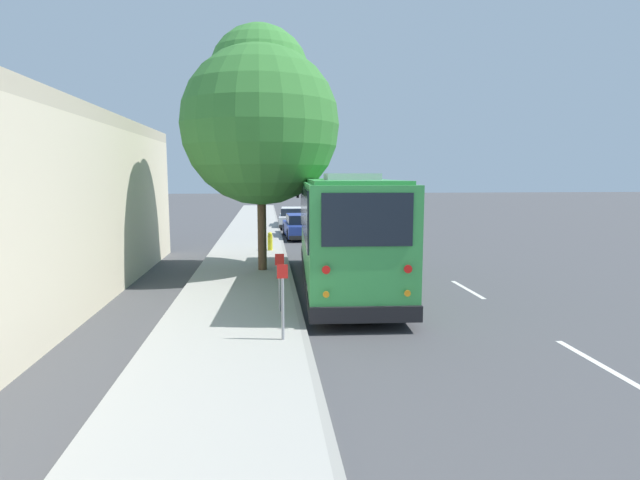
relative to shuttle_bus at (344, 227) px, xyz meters
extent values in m
plane|color=#474749|center=(0.54, -0.19, -1.88)|extent=(160.00, 160.00, 0.00)
cube|color=#A3A099|center=(0.54, 3.27, -1.80)|extent=(80.00, 3.17, 0.15)
cube|color=gray|center=(0.54, 1.61, -1.80)|extent=(80.00, 0.14, 0.15)
cube|color=green|center=(0.00, 0.00, -0.12)|extent=(9.42, 2.93, 2.98)
cube|color=black|center=(0.00, 0.00, -1.47)|extent=(9.47, 2.98, 0.28)
cube|color=black|center=(0.00, 0.00, 0.53)|extent=(8.67, 2.98, 1.43)
cube|color=black|center=(4.68, -0.24, 0.53)|extent=(0.14, 2.14, 1.50)
cube|color=black|center=(-4.67, 0.24, 0.64)|extent=(0.13, 1.97, 1.14)
cube|color=black|center=(4.68, -0.24, 1.23)|extent=(0.13, 1.77, 0.22)
cube|color=green|center=(0.00, 0.00, 1.41)|extent=(8.84, 2.67, 0.10)
cube|color=silver|center=(-1.66, 0.09, 1.53)|extent=(1.78, 1.47, 0.20)
cube|color=black|center=(4.70, -0.25, -1.43)|extent=(0.23, 2.47, 0.36)
cube|color=black|center=(-4.69, 0.25, -1.43)|extent=(0.23, 2.47, 0.36)
cylinder|color=red|center=(-4.69, 1.13, -0.42)|extent=(0.04, 0.18, 0.18)
cylinder|color=orange|center=(-4.69, 1.13, -0.96)|extent=(0.04, 0.14, 0.14)
cylinder|color=red|center=(-4.78, -0.63, -0.42)|extent=(0.04, 0.18, 0.18)
cylinder|color=orange|center=(-4.78, -0.63, -0.96)|extent=(0.04, 0.14, 0.14)
cube|color=white|center=(4.79, 0.57, -1.26)|extent=(0.06, 0.32, 0.18)
cube|color=white|center=(4.70, -1.07, -1.26)|extent=(0.06, 0.32, 0.18)
cube|color=black|center=(4.44, 1.15, 0.82)|extent=(0.07, 0.10, 0.24)
cylinder|color=black|center=(2.81, 0.93, -1.39)|extent=(0.99, 0.35, 0.98)
cylinder|color=slate|center=(2.81, 0.93, -1.39)|extent=(0.46, 0.34, 0.44)
cylinder|color=black|center=(2.70, -1.21, -1.39)|extent=(0.99, 0.35, 0.98)
cylinder|color=slate|center=(2.70, -1.21, -1.39)|extent=(0.46, 0.34, 0.44)
cylinder|color=black|center=(-2.55, 1.21, -1.39)|extent=(0.99, 0.35, 0.98)
cylinder|color=slate|center=(-2.55, 1.21, -1.39)|extent=(0.46, 0.34, 0.44)
cylinder|color=black|center=(-2.66, -0.93, -1.39)|extent=(0.99, 0.35, 0.98)
cylinder|color=slate|center=(-2.66, -0.93, -1.39)|extent=(0.46, 0.34, 0.44)
cube|color=navy|center=(12.46, 0.53, -1.39)|extent=(4.34, 1.79, 0.65)
cube|color=black|center=(12.34, 0.53, -0.83)|extent=(2.08, 1.48, 0.48)
cube|color=navy|center=(12.34, 0.53, -0.59)|extent=(2.00, 1.44, 0.05)
cube|color=black|center=(14.62, 0.61, -1.61)|extent=(0.14, 1.58, 0.20)
cube|color=black|center=(10.29, 0.45, -1.61)|extent=(0.14, 1.58, 0.20)
cylinder|color=black|center=(13.78, 1.32, -1.55)|extent=(0.67, 0.23, 0.66)
cylinder|color=slate|center=(13.78, 1.32, -1.55)|extent=(0.31, 0.23, 0.30)
cylinder|color=black|center=(13.83, -0.15, -1.55)|extent=(0.67, 0.23, 0.66)
cylinder|color=slate|center=(13.83, -0.15, -1.55)|extent=(0.31, 0.23, 0.30)
cylinder|color=black|center=(11.08, 1.21, -1.55)|extent=(0.67, 0.23, 0.66)
cylinder|color=slate|center=(11.08, 1.21, -1.55)|extent=(0.31, 0.23, 0.30)
cylinder|color=black|center=(11.13, -0.26, -1.55)|extent=(0.67, 0.23, 0.66)
cylinder|color=slate|center=(11.13, -0.26, -1.55)|extent=(0.31, 0.23, 0.30)
cube|color=silver|center=(18.26, 0.67, -1.39)|extent=(4.40, 1.90, 0.65)
cube|color=black|center=(18.15, 0.67, -0.83)|extent=(2.12, 1.54, 0.48)
cube|color=silver|center=(18.15, 0.67, -0.59)|extent=(2.04, 1.50, 0.05)
cube|color=black|center=(20.43, 0.54, -1.61)|extent=(0.18, 1.60, 0.20)
cube|color=black|center=(16.08, 0.80, -1.61)|extent=(0.18, 1.60, 0.20)
cylinder|color=black|center=(19.66, 1.33, -1.55)|extent=(0.67, 0.24, 0.66)
cylinder|color=slate|center=(19.66, 1.33, -1.55)|extent=(0.31, 0.24, 0.30)
cylinder|color=black|center=(19.57, -0.16, -1.55)|extent=(0.67, 0.24, 0.66)
cylinder|color=slate|center=(19.57, -0.16, -1.55)|extent=(0.31, 0.24, 0.30)
cylinder|color=black|center=(16.94, 1.49, -1.55)|extent=(0.67, 0.24, 0.66)
cylinder|color=slate|center=(16.94, 1.49, -1.55)|extent=(0.31, 0.24, 0.30)
cylinder|color=black|center=(16.85, 0.01, -1.55)|extent=(0.67, 0.24, 0.66)
cylinder|color=slate|center=(16.85, 0.01, -1.55)|extent=(0.31, 0.24, 0.30)
cylinder|color=brown|center=(2.41, 2.54, -0.18)|extent=(0.30, 0.30, 3.09)
sphere|color=#387A33|center=(2.41, 2.54, 3.26)|extent=(5.40, 5.40, 5.40)
sphere|color=#3C8437|center=(3.09, 2.54, 5.01)|extent=(3.51, 3.51, 3.51)
cylinder|color=gray|center=(-5.25, 2.08, -1.10)|extent=(0.06, 0.06, 1.26)
cube|color=red|center=(-5.25, 2.08, -0.33)|extent=(0.02, 0.22, 0.28)
cylinder|color=gray|center=(-3.12, 2.08, -1.16)|extent=(0.06, 0.06, 1.14)
cube|color=red|center=(-3.12, 2.08, -0.44)|extent=(0.02, 0.22, 0.28)
cylinder|color=gold|center=(6.96, 2.23, -1.40)|extent=(0.22, 0.22, 0.65)
sphere|color=gold|center=(6.96, 2.23, -1.02)|extent=(0.20, 0.20, 0.20)
cube|color=#BAAD93|center=(-3.04, 6.85, 3.16)|extent=(21.52, 0.30, 0.40)
cube|color=silver|center=(-6.75, -3.69, -1.88)|extent=(2.40, 0.14, 0.01)
cube|color=silver|center=(-0.75, -3.69, -1.88)|extent=(2.40, 0.14, 0.01)
cube|color=silver|center=(5.25, -3.69, -1.88)|extent=(2.40, 0.14, 0.01)
camera|label=1|loc=(-15.06, 2.38, 1.59)|focal=28.00mm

